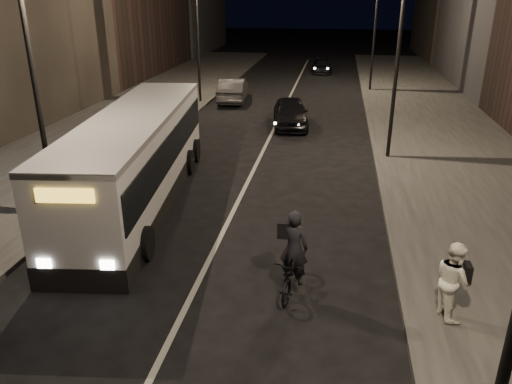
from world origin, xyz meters
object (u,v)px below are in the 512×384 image
at_px(pedestrian_woman, 453,280).
at_px(car_near, 290,113).
at_px(streetlight_right_far, 372,14).
at_px(cyclist_on_bicycle, 293,266).
at_px(city_bus, 137,155).
at_px(car_mid, 233,90).
at_px(car_far, 322,66).
at_px(streetlight_left_far, 201,17).
at_px(streetlight_left_near, 38,50).
at_px(streetlight_right_mid, 394,32).

xyz_separation_m(pedestrian_woman, car_near, (-5.19, 16.65, -0.30)).
height_order(pedestrian_woman, car_near, pedestrian_woman).
relative_size(streetlight_right_far, cyclist_on_bicycle, 3.55).
xyz_separation_m(city_bus, cyclist_on_bicycle, (5.86, -4.92, -0.95)).
bearing_deg(car_mid, car_far, -117.65).
distance_m(streetlight_left_far, pedestrian_woman, 24.78).
relative_size(streetlight_left_near, cyclist_on_bicycle, 3.55).
xyz_separation_m(streetlight_left_near, cyclist_on_bicycle, (7.77, -3.06, -4.60)).
bearing_deg(streetlight_right_mid, streetlight_right_far, 90.00).
xyz_separation_m(streetlight_right_mid, streetlight_left_near, (-10.66, -8.00, 0.00)).
height_order(cyclist_on_bicycle, car_far, cyclist_on_bicycle).
bearing_deg(cyclist_on_bicycle, pedestrian_woman, -0.87).
bearing_deg(city_bus, car_near, 62.83).
height_order(streetlight_right_mid, cyclist_on_bicycle, streetlight_right_mid).
height_order(car_mid, car_far, car_mid).
xyz_separation_m(streetlight_left_near, car_near, (6.13, 13.03, -4.60)).
xyz_separation_m(streetlight_right_far, streetlight_left_far, (-10.66, -6.00, 0.00)).
bearing_deg(streetlight_right_far, cyclist_on_bicycle, -96.10).
distance_m(streetlight_left_far, city_bus, 16.66).
distance_m(streetlight_right_mid, car_far, 25.13).
distance_m(city_bus, car_mid, 17.09).
bearing_deg(streetlight_left_near, streetlight_left_far, 90.00).
relative_size(streetlight_right_far, city_bus, 0.69).
bearing_deg(city_bus, streetlight_right_mid, 28.58).
bearing_deg(car_mid, streetlight_left_near, 78.86).
distance_m(city_bus, car_near, 11.97).
bearing_deg(cyclist_on_bicycle, car_far, 99.24).
xyz_separation_m(car_mid, car_far, (5.38, 13.48, -0.22)).
height_order(streetlight_right_mid, city_bus, streetlight_right_mid).
xyz_separation_m(streetlight_right_mid, car_near, (-4.53, 5.03, -4.60)).
xyz_separation_m(city_bus, car_near, (4.22, 11.17, -0.95)).
relative_size(city_bus, cyclist_on_bicycle, 5.19).
height_order(streetlight_right_far, city_bus, streetlight_right_far).
xyz_separation_m(streetlight_right_far, pedestrian_woman, (0.65, -27.63, -4.29)).
bearing_deg(streetlight_left_far, car_near, -39.05).
height_order(car_near, car_far, car_near).
relative_size(streetlight_right_far, car_near, 1.81).
bearing_deg(pedestrian_woman, streetlight_left_far, 10.32).
xyz_separation_m(streetlight_left_far, car_mid, (1.73, 0.93, -4.58)).
bearing_deg(city_bus, car_mid, 84.13).
height_order(streetlight_left_near, streetlight_left_far, same).
bearing_deg(streetlight_left_far, streetlight_left_near, -90.00).
relative_size(city_bus, pedestrian_woman, 6.52).
distance_m(cyclist_on_bicycle, car_mid, 22.80).
height_order(streetlight_right_far, pedestrian_woman, streetlight_right_far).
bearing_deg(streetlight_left_near, car_near, 64.79).
bearing_deg(streetlight_right_far, pedestrian_woman, -88.64).
xyz_separation_m(streetlight_right_far, car_near, (-4.53, -10.97, -4.60)).
bearing_deg(car_mid, city_bus, 84.71).
bearing_deg(streetlight_right_mid, city_bus, -144.93).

